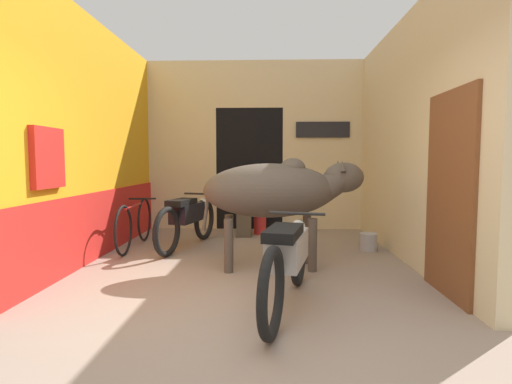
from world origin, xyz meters
TOP-DOWN VIEW (x-y plane):
  - ground_plane at (0.00, 0.00)m, footprint 30.00×30.00m
  - wall_left_shopfront at (-2.15, 2.31)m, footprint 0.25×4.65m
  - wall_back_with_doorway at (-0.04, 4.95)m, footprint 4.14×0.93m
  - wall_right_with_door at (2.16, 2.27)m, footprint 0.22×4.65m
  - cow at (0.39, 1.81)m, footprint 2.02×0.84m
  - motorcycle_near at (0.46, 0.46)m, footprint 0.66×2.03m
  - motorcycle_far at (-0.97, 2.94)m, footprint 0.69×1.93m
  - bicycle at (-1.77, 2.89)m, footprint 0.44×1.78m
  - shopkeeper_seated at (-0.15, 3.92)m, footprint 0.36×0.33m
  - plastic_stool at (0.12, 4.10)m, footprint 0.32×0.32m
  - bucket at (1.77, 2.80)m, footprint 0.26×0.26m

SIDE VIEW (x-z plane):
  - ground_plane at x=0.00m, z-range 0.00..0.00m
  - bucket at x=1.77m, z-range 0.00..0.26m
  - plastic_stool at x=0.12m, z-range 0.02..0.41m
  - bicycle at x=-1.77m, z-range 0.00..0.73m
  - motorcycle_far at x=-0.97m, z-range 0.06..0.86m
  - motorcycle_near at x=0.46m, z-range 0.06..0.87m
  - shopkeeper_seated at x=-0.15m, z-range 0.02..1.17m
  - cow at x=0.39m, z-range 0.28..1.65m
  - wall_back_with_doorway at x=-0.04m, z-range -0.21..3.04m
  - wall_left_shopfront at x=-2.15m, z-range -0.05..3.19m
  - wall_right_with_door at x=2.16m, z-range -0.02..3.23m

